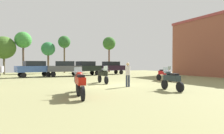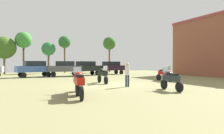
# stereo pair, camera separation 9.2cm
# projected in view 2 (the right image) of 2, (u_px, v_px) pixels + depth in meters

# --- Properties ---
(ground_plane) EXTENTS (44.00, 52.00, 0.02)m
(ground_plane) POSITION_uv_depth(u_px,v_px,m) (109.00, 85.00, 15.40)
(ground_plane) COLOR #828052
(motorcycle_1) EXTENTS (0.62, 2.11, 1.44)m
(motorcycle_1) POSITION_uv_depth(u_px,v_px,m) (171.00, 79.00, 11.99)
(motorcycle_1) COLOR black
(motorcycle_1) RESTS_ON ground
(motorcycle_2) EXTENTS (0.62, 2.18, 1.50)m
(motorcycle_2) POSITION_uv_depth(u_px,v_px,m) (103.00, 75.00, 16.35)
(motorcycle_2) COLOR black
(motorcycle_2) RESTS_ON ground
(motorcycle_5) EXTENTS (0.75, 2.20, 1.46)m
(motorcycle_5) POSITION_uv_depth(u_px,v_px,m) (77.00, 81.00, 10.73)
(motorcycle_5) COLOR black
(motorcycle_5) RESTS_ON ground
(motorcycle_6) EXTENTS (0.62, 2.24, 1.46)m
(motorcycle_6) POSITION_uv_depth(u_px,v_px,m) (164.00, 74.00, 18.49)
(motorcycle_6) COLOR black
(motorcycle_6) RESTS_ON ground
(motorcycle_9) EXTENTS (0.66, 2.21, 1.51)m
(motorcycle_9) POSITION_uv_depth(u_px,v_px,m) (79.00, 83.00, 9.42)
(motorcycle_9) COLOR black
(motorcycle_9) RESTS_ON ground
(car_1) EXTENTS (4.58, 2.65, 2.00)m
(car_1) POSITION_uv_depth(u_px,v_px,m) (35.00, 68.00, 23.89)
(car_1) COLOR black
(car_1) RESTS_ON ground
(car_2) EXTENTS (4.52, 2.41, 2.00)m
(car_2) POSITION_uv_depth(u_px,v_px,m) (111.00, 67.00, 30.00)
(car_2) COLOR black
(car_2) RESTS_ON ground
(car_4) EXTENTS (4.54, 2.51, 2.00)m
(car_4) POSITION_uv_depth(u_px,v_px,m) (86.00, 67.00, 27.23)
(car_4) COLOR black
(car_4) RESTS_ON ground
(car_6) EXTENTS (4.52, 2.42, 2.00)m
(car_6) POSITION_uv_depth(u_px,v_px,m) (65.00, 67.00, 25.30)
(car_6) COLOR black
(car_6) RESTS_ON ground
(person_1) EXTENTS (0.42, 0.42, 1.75)m
(person_1) POSITION_uv_depth(u_px,v_px,m) (127.00, 73.00, 13.90)
(person_1) COLOR #2D354D
(person_1) RESTS_ON ground
(tree_1) EXTENTS (2.67, 2.67, 6.94)m
(tree_1) POSITION_uv_depth(u_px,v_px,m) (24.00, 40.00, 31.67)
(tree_1) COLOR brown
(tree_1) RESTS_ON ground
(tree_2) EXTENTS (3.58, 3.58, 6.01)m
(tree_2) POSITION_uv_depth(u_px,v_px,m) (4.00, 48.00, 30.52)
(tree_2) COLOR brown
(tree_2) RESTS_ON ground
(tree_5) EXTENTS (2.51, 2.51, 6.90)m
(tree_5) POSITION_uv_depth(u_px,v_px,m) (109.00, 44.00, 37.47)
(tree_5) COLOR brown
(tree_5) RESTS_ON ground
(tree_7) EXTENTS (2.22, 2.22, 6.74)m
(tree_7) POSITION_uv_depth(u_px,v_px,m) (65.00, 42.00, 34.88)
(tree_7) COLOR brown
(tree_7) RESTS_ON ground
(tree_8) EXTENTS (2.39, 2.39, 5.47)m
(tree_8) POSITION_uv_depth(u_px,v_px,m) (49.00, 49.00, 33.56)
(tree_8) COLOR brown
(tree_8) RESTS_ON ground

